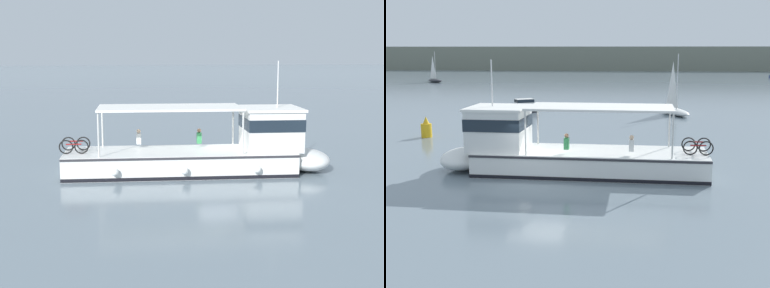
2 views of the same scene
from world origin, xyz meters
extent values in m
plane|color=slate|center=(0.00, 0.00, 0.00)|extent=(400.00, 400.00, 0.00)
cube|color=white|center=(2.36, 1.37, 0.55)|extent=(10.90, 3.55, 1.10)
ellipsoid|color=white|center=(-3.84, 1.58, 0.55)|extent=(2.30, 3.01, 1.01)
cube|color=black|center=(2.36, 1.37, 0.10)|extent=(10.90, 3.59, 0.16)
cube|color=#2D2D33|center=(2.36, 1.37, 1.02)|extent=(10.90, 3.61, 0.10)
cube|color=white|center=(-2.04, 1.52, 2.05)|extent=(2.69, 2.80, 1.90)
cube|color=#19232D|center=(-2.04, 1.52, 2.38)|extent=(2.73, 2.87, 0.56)
cube|color=white|center=(-2.04, 1.52, 3.06)|extent=(2.85, 2.97, 0.12)
cube|color=white|center=(2.81, 1.36, 3.15)|extent=(6.79, 3.16, 0.10)
cylinder|color=silver|center=(-0.49, 0.11, 2.10)|extent=(0.08, 0.08, 2.00)
cylinder|color=silver|center=(-0.40, 2.82, 2.10)|extent=(0.08, 0.08, 2.00)
cylinder|color=silver|center=(6.01, -0.11, 2.10)|extent=(0.08, 0.08, 2.00)
cylinder|color=silver|center=(6.10, 2.61, 2.10)|extent=(0.08, 0.08, 2.00)
cylinder|color=silver|center=(-2.34, 1.53, 4.22)|extent=(0.06, 0.06, 2.20)
sphere|color=white|center=(-0.98, 3.26, 0.50)|extent=(0.36, 0.36, 0.36)
sphere|color=white|center=(2.31, 3.16, 0.50)|extent=(0.36, 0.36, 0.36)
sphere|color=white|center=(5.41, 3.05, 0.50)|extent=(0.36, 0.36, 0.36)
torus|color=black|center=(6.89, 0.78, 1.43)|extent=(0.66, 0.08, 0.66)
torus|color=black|center=(7.59, 0.75, 1.43)|extent=(0.66, 0.08, 0.66)
cylinder|color=maroon|center=(7.24, 0.76, 1.55)|extent=(0.70, 0.08, 0.06)
torus|color=black|center=(6.92, 1.67, 1.43)|extent=(0.66, 0.08, 0.66)
torus|color=black|center=(7.62, 1.65, 1.43)|extent=(0.66, 0.08, 0.66)
cylinder|color=maroon|center=(7.27, 1.66, 1.55)|extent=(0.70, 0.08, 0.06)
cube|color=white|center=(4.25, 0.45, 1.56)|extent=(0.23, 0.33, 0.52)
sphere|color=beige|center=(4.25, 0.45, 1.93)|extent=(0.20, 0.20, 0.20)
cube|color=#338C4C|center=(1.31, 0.62, 1.56)|extent=(0.23, 0.33, 0.52)
sphere|color=#9E7051|center=(1.31, 0.62, 1.93)|extent=(0.20, 0.20, 0.20)
camera|label=1|loc=(5.08, 27.17, 5.79)|focal=51.82mm
camera|label=2|loc=(3.93, -21.64, 5.80)|focal=46.81mm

